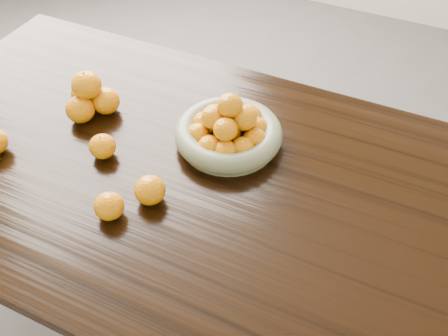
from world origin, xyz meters
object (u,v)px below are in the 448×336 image
at_px(dining_table, 218,204).
at_px(fruit_bowl, 229,130).
at_px(orange_pyramid, 89,97).
at_px(loose_orange_0, 102,146).

bearing_deg(dining_table, fruit_bowl, 104.38).
relative_size(dining_table, orange_pyramid, 12.42).
relative_size(dining_table, fruit_bowl, 6.72).
relative_size(fruit_bowl, orange_pyramid, 1.85).
height_order(dining_table, orange_pyramid, orange_pyramid).
distance_m(dining_table, loose_orange_0, 0.35).
bearing_deg(loose_orange_0, orange_pyramid, 134.69).
distance_m(fruit_bowl, orange_pyramid, 0.43).
height_order(fruit_bowl, loose_orange_0, fruit_bowl).
height_order(fruit_bowl, orange_pyramid, fruit_bowl).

